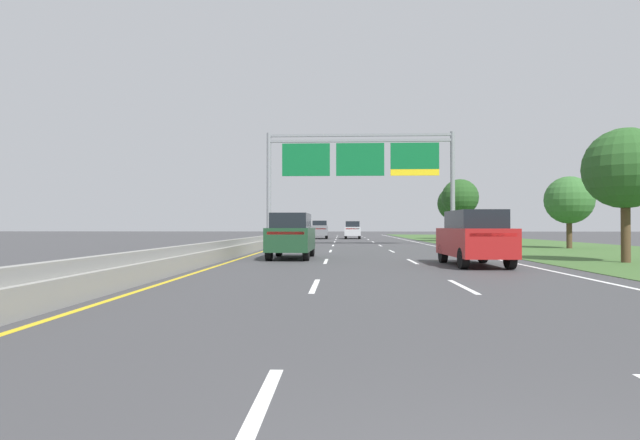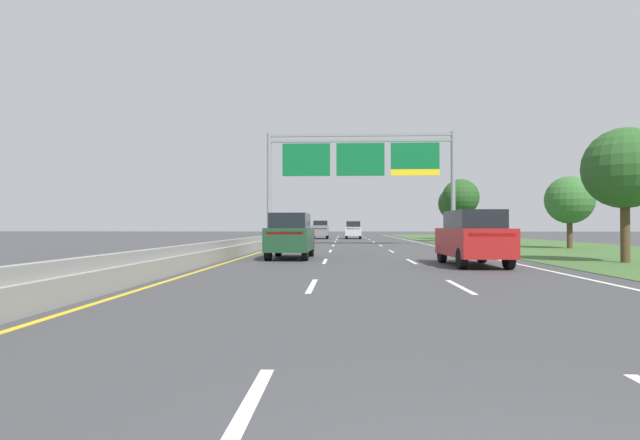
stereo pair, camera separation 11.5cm
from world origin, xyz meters
TOP-DOWN VIEW (x-y plane):
  - ground_plane at (0.00, 35.00)m, footprint 220.00×220.00m
  - lane_striping at (0.00, 34.54)m, footprint 11.96×106.00m
  - grass_verge_right at (13.95, 35.00)m, footprint 14.00×110.00m
  - median_barrier_concrete at (-6.60, 35.00)m, footprint 0.60×110.00m
  - overhead_sign_gantry at (0.30, 38.19)m, footprint 15.06×0.42m
  - pickup_truck_grey at (-3.87, 59.24)m, footprint 2.11×5.44m
  - car_red_right_lane_suv at (3.89, 17.29)m, footprint 2.01×4.74m
  - car_silver_centre_lane_suv at (0.14, 59.03)m, footprint 1.99×4.74m
  - car_darkgreen_left_lane_suv at (-3.52, 21.33)m, footprint 1.97×4.73m
  - roadside_tree_near at (10.52, 19.05)m, footprint 3.32×3.32m
  - roadside_tree_mid at (14.21, 32.58)m, footprint 3.21×3.21m
  - roadside_tree_far at (10.30, 47.22)m, footprint 3.54×3.54m
  - roadside_tree_distant at (12.13, 57.62)m, footprint 4.09×4.09m

SIDE VIEW (x-z plane):
  - ground_plane at x=0.00m, z-range 0.00..0.00m
  - lane_striping at x=0.00m, z-range 0.00..0.01m
  - grass_verge_right at x=13.95m, z-range 0.00..0.02m
  - median_barrier_concrete at x=-6.60m, z-range -0.07..0.78m
  - pickup_truck_grey at x=-3.87m, z-range -0.03..2.17m
  - car_red_right_lane_suv at x=3.89m, z-range 0.04..2.15m
  - car_silver_centre_lane_suv at x=0.14m, z-range 0.04..2.15m
  - car_darkgreen_left_lane_suv at x=-3.52m, z-range 0.04..2.15m
  - roadside_tree_mid at x=14.21m, z-range 0.82..5.72m
  - roadside_tree_near at x=10.52m, z-range 1.10..6.67m
  - roadside_tree_distant at x=12.13m, z-range 1.06..7.31m
  - roadside_tree_far at x=10.30m, z-range 1.25..7.34m
  - overhead_sign_gantry at x=0.30m, z-range 1.92..10.97m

